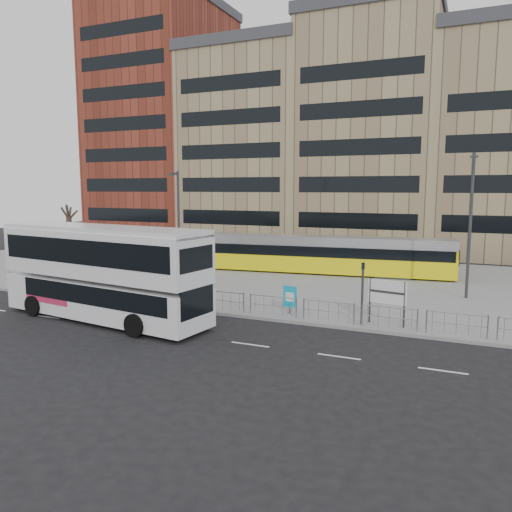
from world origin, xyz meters
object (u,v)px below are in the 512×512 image
at_px(pedestrian, 149,281).
at_px(bare_tree, 68,203).
at_px(ad_panel, 290,297).
at_px(traffic_light_west, 56,262).
at_px(station_sign, 387,294).
at_px(traffic_light_east, 363,285).
at_px(double_decker_bus, 103,270).
at_px(lamp_post_west, 178,222).
at_px(tram, 291,253).
at_px(lamp_post_east, 470,220).

xyz_separation_m(pedestrian, bare_tree, (-12.17, 6.07, 4.52)).
distance_m(ad_panel, traffic_light_west, 15.73).
xyz_separation_m(station_sign, ad_panel, (-5.15, 0.29, -0.68)).
bearing_deg(traffic_light_east, double_decker_bus, 175.86).
relative_size(ad_panel, traffic_light_east, 0.48).
bearing_deg(station_sign, traffic_light_west, -167.01).
bearing_deg(double_decker_bus, bare_tree, 146.71).
relative_size(station_sign, traffic_light_east, 0.72).
distance_m(traffic_light_west, lamp_post_west, 8.61).
xyz_separation_m(traffic_light_west, bare_tree, (-6.12, 7.65, 3.47)).
relative_size(tram, pedestrian, 13.55).
relative_size(tram, lamp_post_west, 3.17).
height_order(double_decker_bus, station_sign, double_decker_bus).
distance_m(pedestrian, traffic_light_east, 13.74).
bearing_deg(ad_panel, lamp_post_east, 49.26).
height_order(lamp_post_west, bare_tree, lamp_post_west).
bearing_deg(station_sign, ad_panel, -171.97).
bearing_deg(pedestrian, traffic_light_west, 90.34).
distance_m(pedestrian, lamp_post_west, 5.99).
bearing_deg(traffic_light_east, lamp_post_west, 135.16).
relative_size(double_decker_bus, lamp_post_west, 1.59).
bearing_deg(lamp_post_east, ad_panel, -138.09).
relative_size(station_sign, lamp_post_west, 0.28).
bearing_deg(ad_panel, traffic_light_west, -169.28).
bearing_deg(lamp_post_west, lamp_post_east, 6.80).
bearing_deg(traffic_light_east, tram, 100.63).
xyz_separation_m(pedestrian, traffic_light_east, (13.63, -1.31, 1.05)).
bearing_deg(lamp_post_east, bare_tree, -177.98).
xyz_separation_m(lamp_post_west, lamp_post_east, (19.14, 2.28, 0.45)).
relative_size(double_decker_bus, pedestrian, 6.79).
relative_size(ad_panel, lamp_post_east, 0.17).
relative_size(double_decker_bus, bare_tree, 1.74).
bearing_deg(station_sign, lamp_post_west, 170.84).
xyz_separation_m(ad_panel, bare_tree, (-21.79, 6.72, 4.57)).
height_order(station_sign, traffic_light_west, traffic_light_west).
bearing_deg(double_decker_bus, ad_panel, 35.98).
relative_size(station_sign, bare_tree, 0.31).
xyz_separation_m(traffic_light_west, traffic_light_east, (19.68, 0.27, 0.00)).
xyz_separation_m(double_decker_bus, tram, (4.16, 17.39, -1.03)).
height_order(pedestrian, traffic_light_west, traffic_light_west).
relative_size(double_decker_bus, traffic_light_east, 4.05).
bearing_deg(double_decker_bus, traffic_light_west, 159.60).
height_order(tram, station_sign, tram).
height_order(station_sign, traffic_light_east, traffic_light_east).
distance_m(ad_panel, lamp_post_west, 12.31).
relative_size(pedestrian, lamp_post_west, 0.23).
height_order(ad_panel, bare_tree, bare_tree).
bearing_deg(tram, traffic_light_east, -63.83).
height_order(tram, lamp_post_east, lamp_post_east).
bearing_deg(lamp_post_east, double_decker_bus, -144.25).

